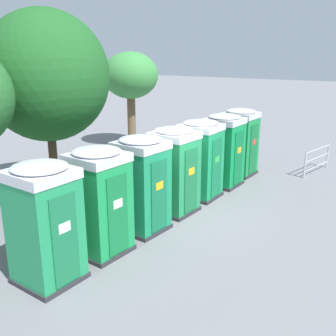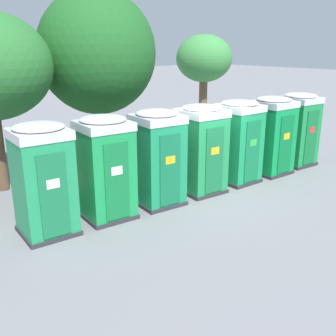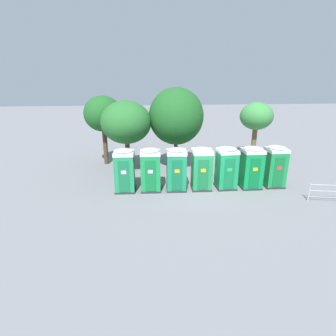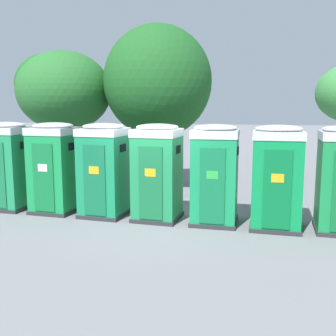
# 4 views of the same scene
# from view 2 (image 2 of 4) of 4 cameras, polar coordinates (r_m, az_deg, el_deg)

# --- Properties ---
(ground_plane) EXTENTS (120.00, 120.00, 0.00)m
(ground_plane) POSITION_cam_2_polar(r_m,az_deg,el_deg) (11.60, 4.60, -3.31)
(ground_plane) COLOR slate
(portapotty_0) EXTENTS (1.21, 1.24, 2.54)m
(portapotty_0) POSITION_cam_2_polar(r_m,az_deg,el_deg) (9.02, -17.61, -1.59)
(portapotty_0) COLOR #2D2D33
(portapotty_0) RESTS_ON ground
(portapotty_1) EXTENTS (1.24, 1.26, 2.54)m
(portapotty_1) POSITION_cam_2_polar(r_m,az_deg,el_deg) (9.57, -9.07, 0.11)
(portapotty_1) COLOR #2D2D33
(portapotty_1) RESTS_ON ground
(portapotty_2) EXTENTS (1.24, 1.27, 2.54)m
(portapotty_2) POSITION_cam_2_polar(r_m,az_deg,el_deg) (10.29, -1.53, 1.56)
(portapotty_2) COLOR #2D2D33
(portapotty_2) RESTS_ON ground
(portapotty_3) EXTENTS (1.23, 1.26, 2.54)m
(portapotty_3) POSITION_cam_2_polar(r_m,az_deg,el_deg) (11.19, 4.84, 2.80)
(portapotty_3) COLOR #2D2D33
(portapotty_3) RESTS_ON ground
(portapotty_4) EXTENTS (1.16, 1.21, 2.54)m
(portapotty_4) POSITION_cam_2_polar(r_m,az_deg,el_deg) (12.23, 10.14, 3.85)
(portapotty_4) COLOR #2D2D33
(portapotty_4) RESTS_ON ground
(portapotty_5) EXTENTS (1.23, 1.22, 2.54)m
(portapotty_5) POSITION_cam_2_polar(r_m,az_deg,el_deg) (13.32, 14.79, 4.64)
(portapotty_5) COLOR #2D2D33
(portapotty_5) RESTS_ON ground
(portapotty_6) EXTENTS (1.20, 1.24, 2.54)m
(portapotty_6) POSITION_cam_2_polar(r_m,az_deg,el_deg) (14.57, 18.27, 5.40)
(portapotty_6) COLOR #2D2D33
(portapotty_6) RESTS_ON ground
(street_tree_0) EXTENTS (3.85, 3.85, 5.85)m
(street_tree_0) POSITION_cam_2_polar(r_m,az_deg,el_deg) (13.54, -10.28, 16.10)
(street_tree_0) COLOR #4C3826
(street_tree_0) RESTS_ON ground
(street_tree_2) EXTENTS (2.67, 2.67, 4.61)m
(street_tree_2) POSITION_cam_2_polar(r_m,az_deg,el_deg) (19.57, 5.25, 15.40)
(street_tree_2) COLOR brown
(street_tree_2) RESTS_ON ground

